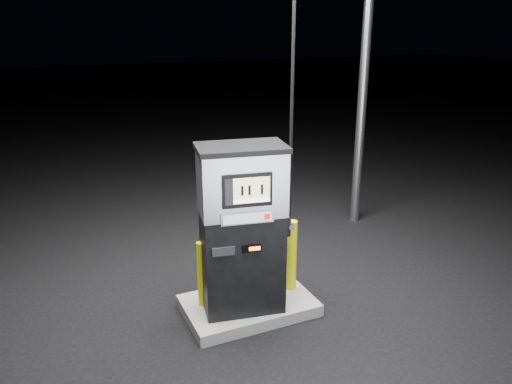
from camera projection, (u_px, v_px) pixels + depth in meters
name	position (u px, v px, depth m)	size (l,w,h in m)	color
ground	(249.00, 311.00, 6.32)	(80.00, 80.00, 0.00)	black
pump_island	(249.00, 305.00, 6.30)	(1.60, 1.00, 0.15)	gray
fuel_dispenser	(242.00, 228.00, 5.80)	(1.17, 0.77, 4.22)	black
bollard_left	(202.00, 274.00, 6.05)	(0.11, 0.11, 0.84)	#D8D60C
bollard_right	(292.00, 255.00, 6.40)	(0.13, 0.13, 0.95)	#D8D60C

